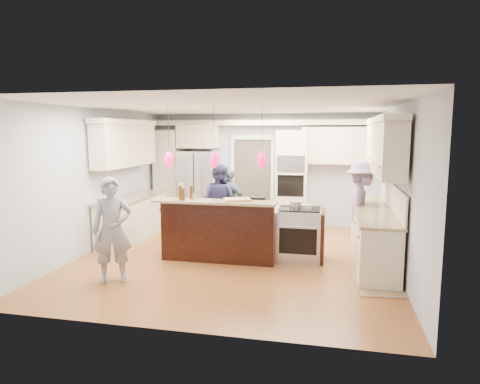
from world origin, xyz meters
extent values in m
plane|color=#AE6D2F|center=(0.00, 0.00, 0.00)|extent=(6.00, 6.00, 0.00)
cube|color=#B2BCC6|center=(0.00, 3.00, 1.35)|extent=(5.50, 0.04, 2.70)
cube|color=#B2BCC6|center=(0.00, -3.00, 1.35)|extent=(5.50, 0.04, 2.70)
cube|color=#B2BCC6|center=(-2.75, 0.00, 1.35)|extent=(0.04, 6.00, 2.70)
cube|color=#B2BCC6|center=(2.75, 0.00, 1.35)|extent=(0.04, 6.00, 2.70)
cube|color=white|center=(0.00, 0.00, 2.70)|extent=(5.50, 6.00, 0.04)
cube|color=#B7B7BC|center=(-1.55, 2.64, 0.90)|extent=(0.90, 0.70, 1.80)
cube|color=beige|center=(0.75, 2.67, 1.15)|extent=(0.72, 0.64, 2.30)
cube|color=black|center=(0.75, 2.34, 1.55)|extent=(0.60, 0.02, 0.35)
cube|color=black|center=(0.75, 2.34, 1.05)|extent=(0.60, 0.02, 0.50)
cylinder|color=#B7B7BC|center=(0.75, 2.31, 1.30)|extent=(0.55, 0.02, 0.02)
cube|color=beige|center=(-2.35, 2.70, 1.15)|extent=(0.60, 0.58, 2.30)
cube|color=beige|center=(-1.55, 2.70, 2.15)|extent=(0.95, 0.58, 0.55)
cube|color=beige|center=(1.80, 2.82, 1.95)|extent=(1.70, 0.35, 0.85)
cube|color=beige|center=(0.00, 2.80, 2.48)|extent=(5.30, 0.38, 0.12)
cube|color=#4C443A|center=(-0.25, 2.99, 1.05)|extent=(0.90, 0.06, 2.10)
cube|color=white|center=(-0.25, 2.95, 2.13)|extent=(1.04, 0.06, 0.10)
cube|color=beige|center=(2.40, 0.30, 0.44)|extent=(0.60, 3.00, 0.88)
cube|color=tan|center=(2.40, 0.30, 0.90)|extent=(0.64, 3.05, 0.04)
cube|color=beige|center=(2.52, 0.30, 1.98)|extent=(0.35, 3.00, 0.85)
cube|color=beige|center=(2.51, 0.30, 2.46)|extent=(0.37, 3.10, 0.10)
cube|color=beige|center=(-2.40, 0.80, 0.44)|extent=(0.60, 2.20, 0.88)
cube|color=tan|center=(-2.40, 0.80, 0.90)|extent=(0.64, 2.25, 0.04)
cube|color=beige|center=(-2.52, 0.80, 1.98)|extent=(0.35, 2.20, 0.85)
cube|color=beige|center=(-2.51, 0.80, 2.46)|extent=(0.37, 2.30, 0.10)
cube|color=black|center=(-0.25, 0.15, 0.44)|extent=(2.00, 1.00, 0.88)
cube|color=tan|center=(-0.25, 0.15, 0.90)|extent=(2.10, 1.10, 0.04)
cube|color=black|center=(-0.25, -0.41, 0.54)|extent=(2.00, 0.12, 1.08)
cube|color=tan|center=(-0.25, -0.55, 1.10)|extent=(2.10, 0.42, 0.04)
cube|color=black|center=(0.34, 0.20, 1.01)|extent=(0.35, 0.29, 0.17)
cube|color=#B7B7BC|center=(1.13, 0.15, 0.45)|extent=(0.76, 0.66, 0.90)
cube|color=black|center=(1.13, -0.19, 0.40)|extent=(0.65, 0.01, 0.45)
cube|color=black|center=(1.13, 0.15, 0.91)|extent=(0.72, 0.59, 0.02)
cube|color=black|center=(1.54, 0.15, 0.44)|extent=(0.06, 0.71, 0.88)
cylinder|color=black|center=(-1.05, -0.51, 2.33)|extent=(0.01, 0.01, 0.75)
ellipsoid|color=#D80C53|center=(-1.05, -0.51, 1.80)|extent=(0.15, 0.15, 0.26)
cylinder|color=black|center=(-0.25, -0.51, 2.33)|extent=(0.01, 0.01, 0.75)
ellipsoid|color=#D80C53|center=(-0.25, -0.51, 1.80)|extent=(0.15, 0.15, 0.26)
cylinder|color=black|center=(0.55, -0.51, 2.33)|extent=(0.01, 0.01, 0.75)
ellipsoid|color=#D80C53|center=(0.55, -0.51, 1.80)|extent=(0.15, 0.15, 0.26)
imported|color=gray|center=(-1.54, -1.63, 0.80)|extent=(0.69, 0.60, 1.60)
imported|color=navy|center=(-0.66, 1.28, 0.80)|extent=(0.92, 0.80, 1.60)
imported|color=#4D666C|center=(-0.50, 1.60, 0.73)|extent=(0.93, 0.67, 1.47)
imported|color=#9177A1|center=(2.25, 0.88, 0.87)|extent=(0.79, 1.20, 1.74)
cube|color=#91774F|center=(2.40, -0.96, 0.01)|extent=(0.79, 1.08, 0.01)
cylinder|color=silver|center=(-0.84, -0.50, 1.25)|extent=(0.08, 0.08, 0.27)
cylinder|color=#42290B|center=(-0.84, -0.58, 1.24)|extent=(0.08, 0.08, 0.24)
cylinder|color=#42290B|center=(-0.75, -0.66, 1.22)|extent=(0.05, 0.05, 0.21)
cylinder|color=#42290B|center=(-0.69, -0.44, 1.24)|extent=(0.06, 0.06, 0.23)
cylinder|color=#B7B7BC|center=(-0.61, -0.55, 1.18)|extent=(0.08, 0.08, 0.11)
cube|color=tan|center=(0.13, -0.47, 1.14)|extent=(0.52, 0.45, 0.03)
cylinder|color=#B7B7BC|center=(1.06, 0.17, 0.98)|extent=(0.22, 0.22, 0.13)
cylinder|color=#B7B7BC|center=(1.24, 0.02, 0.97)|extent=(0.19, 0.19, 0.10)
camera|label=1|loc=(1.67, -7.36, 2.26)|focal=32.00mm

